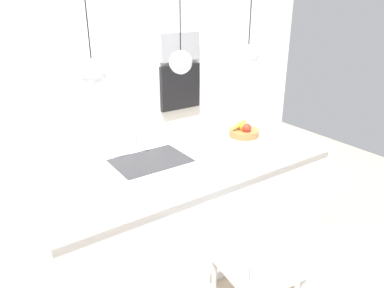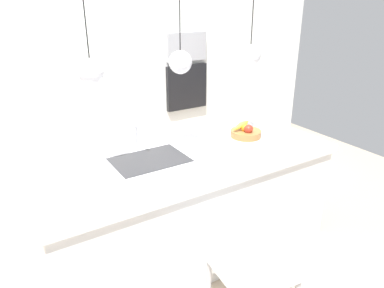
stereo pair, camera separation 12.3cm
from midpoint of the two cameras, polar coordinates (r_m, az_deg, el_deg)
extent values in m
plane|color=tan|center=(3.35, -0.41, -15.37)|extent=(6.60, 6.60, 0.00)
cube|color=white|center=(4.22, -12.50, 11.57)|extent=(6.00, 0.10, 2.60)
cube|color=white|center=(3.11, -0.43, -9.33)|extent=(2.34, 1.08, 0.83)
cube|color=white|center=(2.91, -0.46, -1.86)|extent=(2.40, 1.14, 0.06)
cube|color=#2D2D30|center=(2.77, -5.43, -2.61)|extent=(0.56, 0.40, 0.02)
cylinder|color=silver|center=(2.93, -7.62, 1.10)|extent=(0.02, 0.02, 0.22)
cylinder|color=silver|center=(2.83, -7.05, 2.50)|extent=(0.02, 0.16, 0.02)
cylinder|color=#9E6B38|center=(3.26, 9.53, 1.66)|extent=(0.27, 0.27, 0.06)
sphere|color=#B22D1E|center=(3.19, 10.00, 2.34)|extent=(0.08, 0.08, 0.08)
sphere|color=red|center=(3.24, 9.33, 2.63)|extent=(0.07, 0.07, 0.07)
sphere|color=orange|center=(3.22, 9.49, 2.53)|extent=(0.07, 0.07, 0.07)
ellipsoid|color=yellow|center=(3.21, 8.83, 2.94)|extent=(0.19, 0.06, 0.08)
cube|color=#9E9EA3|center=(4.56, -0.14, 15.13)|extent=(0.54, 0.08, 0.34)
cube|color=black|center=(4.64, -0.13, 9.00)|extent=(0.56, 0.08, 0.56)
cube|color=silver|center=(2.47, 11.05, -18.27)|extent=(0.51, 0.51, 0.06)
cube|color=silver|center=(2.21, 14.90, -16.91)|extent=(0.45, 0.09, 0.38)
cylinder|color=#B2B2B7|center=(2.85, 11.62, -18.32)|extent=(0.04, 0.04, 0.42)
cylinder|color=#B2B2B7|center=(2.67, 4.10, -21.13)|extent=(0.04, 0.04, 0.42)
sphere|color=silver|center=(2.42, -14.28, 11.05)|extent=(0.17, 0.17, 0.17)
cylinder|color=black|center=(2.38, -15.20, 20.16)|extent=(0.01, 0.01, 0.60)
sphere|color=silver|center=(2.69, -0.51, 12.78)|extent=(0.17, 0.17, 0.17)
cylinder|color=black|center=(2.65, -0.54, 21.01)|extent=(0.01, 0.01, 0.60)
sphere|color=silver|center=(3.08, 10.36, 13.64)|extent=(0.17, 0.17, 0.17)
cylinder|color=black|center=(3.05, 10.89, 20.79)|extent=(0.01, 0.01, 0.60)
camera|label=1|loc=(0.06, -88.79, 0.49)|focal=33.77mm
camera|label=2|loc=(0.06, 91.21, -0.49)|focal=33.77mm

